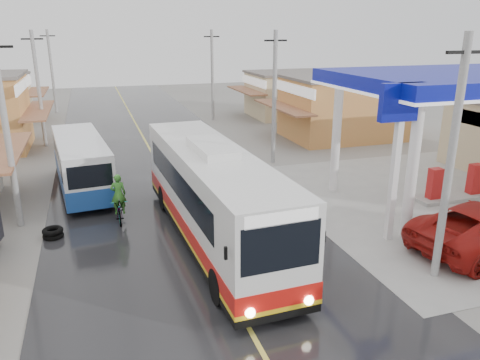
{
  "coord_description": "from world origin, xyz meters",
  "views": [
    {
      "loc": [
        -3.66,
        -11.51,
        8.06
      ],
      "look_at": [
        2.16,
        6.68,
        1.86
      ],
      "focal_mm": 35.0,
      "sensor_mm": 36.0,
      "label": 1
    }
  ],
  "objects": [
    {
      "name": "road",
      "position": [
        0.0,
        15.0,
        0.01
      ],
      "size": [
        12.0,
        90.0,
        0.02
      ],
      "primitive_type": "cube",
      "color": "black",
      "rests_on": "ground"
    },
    {
      "name": "cyclist",
      "position": [
        -2.89,
        8.21,
        0.72
      ],
      "size": [
        0.73,
        2.05,
        2.2
      ],
      "rotation": [
        0.0,
        0.0,
        -0.01
      ],
      "color": "black",
      "rests_on": "ground"
    },
    {
      "name": "coach_bus",
      "position": [
        0.51,
        5.09,
        1.9
      ],
      "size": [
        3.33,
        12.75,
        3.95
      ],
      "rotation": [
        0.0,
        0.0,
        0.04
      ],
      "color": "silver",
      "rests_on": "road"
    },
    {
      "name": "shopfronts_right",
      "position": [
        15.0,
        12.0,
        0.0
      ],
      "size": [
        11.0,
        44.0,
        4.8
      ],
      "primitive_type": null,
      "color": "beige",
      "rests_on": "ground"
    },
    {
      "name": "second_bus",
      "position": [
        -4.4,
        12.99,
        1.48
      ],
      "size": [
        3.09,
        8.48,
        2.75
      ],
      "rotation": [
        0.0,
        0.0,
        0.1
      ],
      "color": "silver",
      "rests_on": "road"
    },
    {
      "name": "utility_poles_left",
      "position": [
        -7.0,
        16.0,
        0.0
      ],
      "size": [
        1.6,
        50.0,
        8.0
      ],
      "primitive_type": null,
      "color": "gray",
      "rests_on": "ground"
    },
    {
      "name": "centre_line",
      "position": [
        0.0,
        15.0,
        0.02
      ],
      "size": [
        0.15,
        90.0,
        0.01
      ],
      "primitive_type": "cube",
      "color": "#D8CC4C",
      "rests_on": "road"
    },
    {
      "name": "ground",
      "position": [
        0.0,
        0.0,
        0.0
      ],
      "size": [
        120.0,
        120.0,
        0.0
      ],
      "primitive_type": "plane",
      "color": "slate",
      "rests_on": "ground"
    },
    {
      "name": "tyre_stack",
      "position": [
        -5.6,
        7.23,
        0.21
      ],
      "size": [
        0.82,
        0.82,
        0.42
      ],
      "color": "black",
      "rests_on": "ground"
    },
    {
      "name": "utility_poles_right",
      "position": [
        7.0,
        15.0,
        0.0
      ],
      "size": [
        1.6,
        36.0,
        8.0
      ],
      "primitive_type": null,
      "color": "gray",
      "rests_on": "ground"
    }
  ]
}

